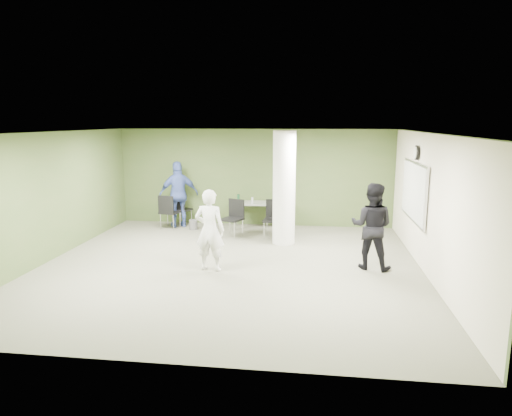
# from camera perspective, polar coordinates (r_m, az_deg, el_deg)

# --- Properties ---
(floor) EXTENTS (8.00, 8.00, 0.00)m
(floor) POSITION_cam_1_polar(r_m,az_deg,el_deg) (9.76, -3.29, -7.25)
(floor) COLOR #545644
(floor) RESTS_ON ground
(ceiling) EXTENTS (8.00, 8.00, 0.00)m
(ceiling) POSITION_cam_1_polar(r_m,az_deg,el_deg) (9.28, -3.48, 9.41)
(ceiling) COLOR white
(ceiling) RESTS_ON wall_back
(wall_back) EXTENTS (8.00, 2.80, 0.02)m
(wall_back) POSITION_cam_1_polar(r_m,az_deg,el_deg) (13.33, -0.19, 3.84)
(wall_back) COLOR #3F5628
(wall_back) RESTS_ON floor
(wall_left) EXTENTS (0.02, 8.00, 2.80)m
(wall_left) POSITION_cam_1_polar(r_m,az_deg,el_deg) (10.90, -24.53, 1.26)
(wall_left) COLOR #3F5628
(wall_left) RESTS_ON floor
(wall_right_cream) EXTENTS (0.02, 8.00, 2.80)m
(wall_right_cream) POSITION_cam_1_polar(r_m,az_deg,el_deg) (9.53, 20.96, 0.28)
(wall_right_cream) COLOR beige
(wall_right_cream) RESTS_ON floor
(column) EXTENTS (0.56, 0.56, 2.80)m
(column) POSITION_cam_1_polar(r_m,az_deg,el_deg) (11.26, 3.53, 2.51)
(column) COLOR silver
(column) RESTS_ON floor
(whiteboard) EXTENTS (0.05, 2.30, 1.30)m
(whiteboard) POSITION_cam_1_polar(r_m,az_deg,el_deg) (10.66, 19.12, 2.00)
(whiteboard) COLOR silver
(whiteboard) RESTS_ON wall_right_cream
(wall_clock) EXTENTS (0.06, 0.32, 0.32)m
(wall_clock) POSITION_cam_1_polar(r_m,az_deg,el_deg) (10.57, 19.41, 6.55)
(wall_clock) COLOR black
(wall_clock) RESTS_ON wall_right_cream
(folding_table) EXTENTS (1.62, 0.83, 0.99)m
(folding_table) POSITION_cam_1_polar(r_m,az_deg,el_deg) (12.97, 0.44, 0.48)
(folding_table) COLOR gray
(folding_table) RESTS_ON floor
(wastebasket) EXTENTS (0.24, 0.24, 0.27)m
(wastebasket) POSITION_cam_1_polar(r_m,az_deg,el_deg) (13.02, -7.84, -2.08)
(wastebasket) COLOR #4C4C4C
(wastebasket) RESTS_ON floor
(chair_back_left) EXTENTS (0.57, 0.57, 0.98)m
(chair_back_left) POSITION_cam_1_polar(r_m,az_deg,el_deg) (13.07, -10.90, -0.17)
(chair_back_left) COLOR black
(chair_back_left) RESTS_ON floor
(chair_back_right) EXTENTS (0.58, 0.58, 0.93)m
(chair_back_right) POSITION_cam_1_polar(r_m,az_deg,el_deg) (13.49, -9.43, 0.10)
(chair_back_right) COLOR black
(chair_back_right) RESTS_ON floor
(chair_table_left) EXTENTS (0.64, 0.64, 0.99)m
(chair_table_left) POSITION_cam_1_polar(r_m,az_deg,el_deg) (12.06, -2.79, -0.88)
(chair_table_left) COLOR black
(chair_table_left) RESTS_ON floor
(chair_table_right) EXTENTS (0.53, 0.53, 0.99)m
(chair_table_right) POSITION_cam_1_polar(r_m,az_deg,el_deg) (11.95, 2.25, -0.97)
(chair_table_right) COLOR black
(chair_table_right) RESTS_ON floor
(woman_white) EXTENTS (0.65, 0.45, 1.69)m
(woman_white) POSITION_cam_1_polar(r_m,az_deg,el_deg) (9.32, -5.81, -2.78)
(woman_white) COLOR silver
(woman_white) RESTS_ON floor
(man_black) EXTENTS (1.03, 0.90, 1.80)m
(man_black) POSITION_cam_1_polar(r_m,az_deg,el_deg) (9.67, 14.26, -2.23)
(man_black) COLOR black
(man_black) RESTS_ON floor
(man_blue) EXTENTS (1.20, 0.91, 1.90)m
(man_blue) POSITION_cam_1_polar(r_m,az_deg,el_deg) (13.26, -9.63, 1.68)
(man_blue) COLOR #3D5299
(man_blue) RESTS_ON floor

